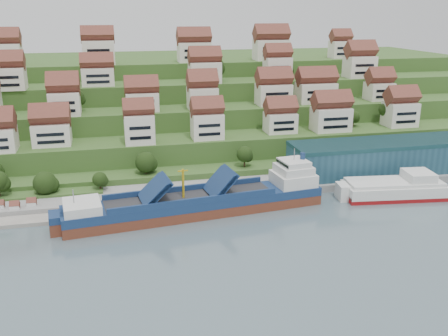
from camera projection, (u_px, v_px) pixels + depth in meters
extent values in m
plane|color=slate|center=(239.00, 211.00, 134.45)|extent=(300.00, 300.00, 0.00)
cube|color=gray|center=(290.00, 184.00, 152.33)|extent=(180.00, 14.00, 2.20)
cube|color=gray|center=(17.00, 212.00, 132.98)|extent=(45.00, 20.00, 1.00)
cube|color=#2D4C1E|center=(188.00, 131.00, 213.65)|extent=(260.00, 128.00, 4.00)
cube|color=#2D4C1E|center=(186.00, 121.00, 217.23)|extent=(260.00, 118.00, 11.00)
cube|color=#2D4C1E|center=(183.00, 110.00, 223.59)|extent=(260.00, 102.00, 18.00)
cube|color=#2D4C1E|center=(180.00, 99.00, 229.94)|extent=(260.00, 86.00, 25.00)
cube|color=#2D4C1E|center=(177.00, 89.00, 237.38)|extent=(260.00, 68.00, 31.00)
cube|color=white|center=(52.00, 134.00, 157.20)|extent=(11.55, 8.57, 6.90)
cube|color=white|center=(139.00, 129.00, 158.43)|extent=(9.34, 7.03, 9.37)
cube|color=white|center=(207.00, 126.00, 164.65)|extent=(10.16, 7.62, 8.38)
cube|color=white|center=(280.00, 123.00, 173.28)|extent=(10.37, 7.73, 6.83)
cube|color=white|center=(331.00, 119.00, 175.23)|extent=(12.86, 8.26, 8.19)
cube|color=white|center=(400.00, 114.00, 182.43)|extent=(11.05, 8.31, 8.67)
cube|color=white|center=(65.00, 103.00, 167.04)|extent=(10.09, 8.98, 7.77)
cube|color=white|center=(142.00, 102.00, 173.88)|extent=(11.21, 7.90, 6.44)
cube|color=white|center=(202.00, 98.00, 176.88)|extent=(10.12, 8.56, 7.71)
cube|color=white|center=(273.00, 94.00, 184.82)|extent=(12.36, 8.36, 7.67)
cube|color=white|center=(316.00, 93.00, 189.24)|extent=(14.36, 8.18, 7.46)
cube|color=white|center=(379.00, 91.00, 194.89)|extent=(9.84, 8.04, 6.72)
cube|color=white|center=(9.00, 79.00, 174.03)|extent=(10.97, 7.86, 7.72)
cube|color=white|center=(98.00, 77.00, 183.63)|extent=(11.63, 7.30, 6.55)
cube|color=white|center=(205.00, 73.00, 190.03)|extent=(11.75, 7.79, 7.90)
cube|color=white|center=(277.00, 69.00, 196.86)|extent=(10.15, 7.14, 9.00)
cube|color=white|center=(360.00, 67.00, 205.26)|extent=(11.60, 8.47, 8.72)
cube|color=white|center=(5.00, 55.00, 192.06)|extent=(11.96, 8.03, 8.43)
cube|color=white|center=(99.00, 52.00, 197.49)|extent=(12.25, 7.51, 9.27)
cube|color=white|center=(194.00, 52.00, 206.96)|extent=(13.33, 8.15, 7.94)
cube|color=white|center=(271.00, 50.00, 214.87)|extent=(14.32, 8.73, 8.51)
cube|color=white|center=(340.00, 49.00, 223.58)|extent=(8.77, 7.05, 7.45)
ellipsoid|color=#213A13|center=(245.00, 154.00, 158.07)|extent=(5.14, 5.14, 5.14)
ellipsoid|color=#213A13|center=(146.00, 162.00, 151.72)|extent=(6.40, 6.40, 6.40)
ellipsoid|color=#213A13|center=(354.00, 117.00, 181.70)|extent=(4.44, 4.44, 4.44)
ellipsoid|color=#213A13|center=(386.00, 109.00, 183.80)|extent=(5.25, 5.25, 5.25)
ellipsoid|color=#213A13|center=(311.00, 88.00, 192.52)|extent=(4.83, 4.83, 4.83)
ellipsoid|color=#213A13|center=(77.00, 97.00, 172.02)|extent=(5.26, 5.26, 5.26)
ellipsoid|color=#213A13|center=(214.00, 66.00, 194.94)|extent=(7.51, 7.51, 7.51)
ellipsoid|color=#213A13|center=(268.00, 66.00, 202.62)|extent=(4.52, 4.52, 4.52)
ellipsoid|color=#213A13|center=(288.00, 70.00, 202.95)|extent=(4.78, 4.78, 4.78)
ellipsoid|color=#213A13|center=(45.00, 183.00, 139.41)|extent=(6.60, 6.60, 6.60)
ellipsoid|color=#213A13|center=(100.00, 179.00, 142.61)|extent=(4.26, 4.26, 4.26)
cube|color=#224A5D|center=(383.00, 156.00, 159.20)|extent=(60.00, 15.00, 10.00)
cylinder|color=gray|center=(290.00, 173.00, 145.71)|extent=(0.16, 0.16, 8.00)
cube|color=maroon|center=(292.00, 162.00, 144.74)|extent=(1.20, 0.05, 0.80)
cube|color=white|center=(0.00, 208.00, 131.17)|extent=(2.40, 2.20, 2.20)
cube|color=white|center=(15.00, 209.00, 130.64)|extent=(2.40, 2.20, 2.20)
cube|color=white|center=(32.00, 205.00, 132.89)|extent=(2.40, 2.20, 2.20)
cube|color=brown|center=(197.00, 210.00, 132.72)|extent=(69.78, 18.27, 4.42)
cube|color=navy|center=(197.00, 200.00, 131.87)|extent=(69.80, 18.38, 2.30)
cube|color=silver|center=(82.00, 206.00, 121.94)|extent=(9.92, 11.01, 2.30)
cube|color=#262628|center=(190.00, 197.00, 130.96)|extent=(44.98, 13.92, 0.27)
cube|color=navy|center=(153.00, 191.00, 126.96)|extent=(7.68, 10.45, 6.12)
cube|color=navy|center=(219.00, 183.00, 132.57)|extent=(7.35, 10.41, 6.47)
cylinder|color=gold|center=(183.00, 184.00, 129.21)|extent=(0.68, 0.68, 7.96)
cube|color=silver|center=(293.00, 179.00, 139.99)|extent=(11.68, 11.21, 3.54)
cube|color=silver|center=(294.00, 169.00, 139.13)|extent=(9.80, 9.96, 2.21)
cube|color=silver|center=(294.00, 163.00, 138.56)|extent=(7.93, 8.71, 1.59)
cylinder|color=navy|center=(303.00, 156.00, 138.89)|extent=(1.57, 1.57, 1.95)
cube|color=maroon|center=(393.00, 195.00, 144.47)|extent=(29.48, 13.81, 2.46)
cube|color=silver|center=(394.00, 189.00, 143.84)|extent=(29.49, 13.91, 3.03)
cube|color=silver|center=(394.00, 182.00, 143.26)|extent=(27.94, 12.60, 1.14)
cube|color=silver|center=(419.00, 176.00, 143.48)|extent=(8.54, 9.20, 2.84)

